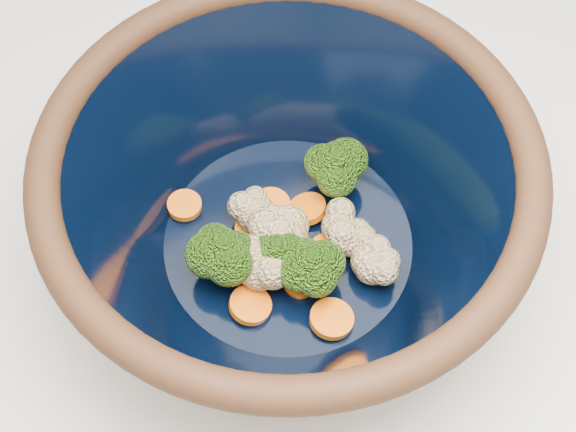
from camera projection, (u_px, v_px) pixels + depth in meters
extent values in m
cylinder|color=black|center=(288.00, 257.00, 0.63)|extent=(0.20, 0.20, 0.01)
torus|color=black|center=(288.00, 160.00, 0.52)|extent=(0.34, 0.34, 0.02)
cylinder|color=black|center=(288.00, 242.00, 0.61)|extent=(0.19, 0.19, 0.00)
cylinder|color=#608442|center=(224.00, 265.00, 0.58)|extent=(0.01, 0.01, 0.02)
ellipsoid|color=#3E6F15|center=(222.00, 248.00, 0.56)|extent=(0.04, 0.04, 0.04)
cylinder|color=#608442|center=(334.00, 181.00, 0.62)|extent=(0.01, 0.01, 0.02)
ellipsoid|color=#3E6F15|center=(336.00, 162.00, 0.60)|extent=(0.04, 0.04, 0.04)
cylinder|color=#608442|center=(310.00, 278.00, 0.58)|extent=(0.01, 0.01, 0.02)
ellipsoid|color=#3E6F15|center=(310.00, 262.00, 0.56)|extent=(0.04, 0.04, 0.04)
cylinder|color=#608442|center=(277.00, 265.00, 0.59)|extent=(0.01, 0.01, 0.02)
ellipsoid|color=#3E6F15|center=(277.00, 251.00, 0.57)|extent=(0.04, 0.04, 0.03)
sphere|color=beige|center=(256.00, 214.00, 0.60)|extent=(0.03, 0.03, 0.03)
sphere|color=beige|center=(259.00, 269.00, 0.58)|extent=(0.03, 0.03, 0.03)
sphere|color=beige|center=(280.00, 236.00, 0.59)|extent=(0.03, 0.03, 0.03)
sphere|color=beige|center=(350.00, 240.00, 0.59)|extent=(0.03, 0.03, 0.03)
sphere|color=beige|center=(287.00, 226.00, 0.59)|extent=(0.03, 0.03, 0.03)
sphere|color=beige|center=(286.00, 237.00, 0.59)|extent=(0.03, 0.03, 0.03)
sphere|color=beige|center=(373.00, 266.00, 0.58)|extent=(0.03, 0.03, 0.03)
sphere|color=beige|center=(340.00, 227.00, 0.60)|extent=(0.03, 0.03, 0.03)
sphere|color=beige|center=(369.00, 262.00, 0.58)|extent=(0.03, 0.03, 0.03)
cylinder|color=orange|center=(307.00, 209.00, 0.62)|extent=(0.03, 0.03, 0.01)
cylinder|color=orange|center=(300.00, 282.00, 0.58)|extent=(0.03, 0.03, 0.01)
cylinder|color=orange|center=(253.00, 227.00, 0.61)|extent=(0.03, 0.03, 0.01)
cylinder|color=orange|center=(328.00, 250.00, 0.60)|extent=(0.03, 0.03, 0.01)
cylinder|color=orange|center=(250.00, 305.00, 0.57)|extent=(0.03, 0.03, 0.01)
cylinder|color=orange|center=(272.00, 204.00, 0.62)|extent=(0.03, 0.03, 0.01)
cylinder|color=orange|center=(185.00, 205.00, 0.62)|extent=(0.03, 0.03, 0.01)
cylinder|color=orange|center=(332.00, 319.00, 0.57)|extent=(0.03, 0.03, 0.01)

